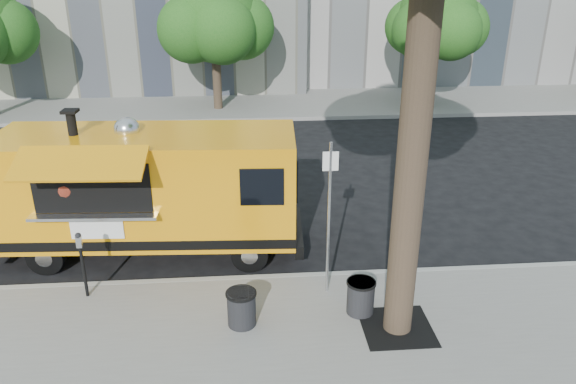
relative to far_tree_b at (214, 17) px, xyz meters
name	(u,v)px	position (x,y,z in m)	size (l,w,h in m)	color
ground	(245,260)	(1.00, -12.70, -3.83)	(120.00, 120.00, 0.00)	black
curb	(246,280)	(1.00, -13.63, -3.76)	(60.00, 0.14, 0.16)	#999993
far_sidewalk	(242,105)	(1.00, 0.80, -3.76)	(60.00, 5.00, 0.15)	gray
tree_well	(397,327)	(3.60, -15.50, -3.68)	(1.20, 1.20, 0.02)	black
far_tree_b	(214,17)	(0.00, 0.00, 0.00)	(3.60, 3.60, 5.50)	#33261C
far_tree_c	(437,19)	(9.00, -0.30, -0.12)	(3.24, 3.24, 5.21)	#33261C
sign_post	(329,211)	(2.55, -14.25, -1.98)	(0.28, 0.06, 3.00)	silver
parking_meter	(82,257)	(-2.00, -14.05, -2.85)	(0.11, 0.11, 1.33)	black
food_truck	(148,189)	(-1.03, -12.13, -2.32)	(6.64, 3.18, 3.22)	#FFA00D
trash_bin_left	(242,307)	(0.92, -15.17, -3.34)	(0.54, 0.54, 0.64)	black
trash_bin_right	(361,296)	(3.05, -14.99, -3.34)	(0.53, 0.53, 0.64)	black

